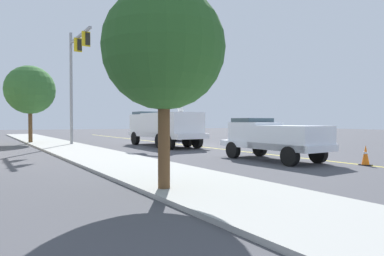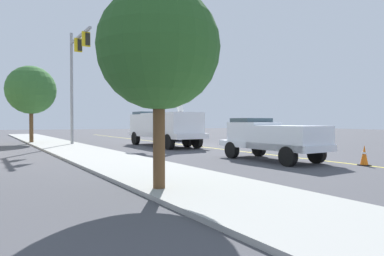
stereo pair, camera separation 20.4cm
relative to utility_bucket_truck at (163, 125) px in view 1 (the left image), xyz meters
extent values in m
plane|color=#47474C|center=(0.52, -1.99, -1.61)|extent=(120.00, 120.00, 0.00)
cube|color=#9E9E99|center=(-1.17, 6.54, -1.55)|extent=(59.56, 15.16, 0.12)
cube|color=yellow|center=(0.52, -1.99, -1.61)|extent=(49.08, 9.85, 0.01)
cube|color=white|center=(-0.18, -0.05, -0.71)|extent=(8.53, 4.04, 0.36)
cube|color=white|center=(2.39, 0.46, 0.06)|extent=(3.03, 2.81, 1.60)
cube|color=#384C56|center=(2.59, 0.50, 0.76)|extent=(2.18, 2.41, 0.64)
cube|color=white|center=(-1.15, -0.24, 0.01)|extent=(5.63, 3.47, 1.80)
cube|color=white|center=(-2.07, -0.34, 2.42)|extent=(1.40, 0.72, 3.02)
cube|color=white|center=(-0.39, 0.25, 4.25)|extent=(2.47, 1.10, 1.02)
cube|color=white|center=(0.76, 0.66, 4.47)|extent=(0.90, 0.90, 0.90)
cube|color=yellow|center=(0.76, 0.66, 5.07)|extent=(0.36, 0.24, 0.60)
cylinder|color=black|center=(2.41, 1.61, -1.09)|extent=(1.09, 0.54, 1.04)
cylinder|color=black|center=(2.85, -0.59, -1.09)|extent=(1.09, 0.54, 1.04)
cylinder|color=black|center=(-1.85, 0.77, -1.09)|extent=(1.09, 0.54, 1.04)
cylinder|color=black|center=(-1.41, -1.44, -1.09)|extent=(1.09, 0.54, 1.04)
cylinder|color=black|center=(-3.14, 0.52, -1.09)|extent=(1.09, 0.54, 1.04)
cylinder|color=black|center=(-2.70, -1.69, -1.09)|extent=(1.09, 0.54, 1.04)
cube|color=white|center=(-10.99, -2.18, -0.86)|extent=(5.90, 3.15, 0.30)
cube|color=white|center=(-9.78, -1.94, -0.31)|extent=(2.35, 2.29, 1.10)
cube|color=#384C56|center=(-9.58, -1.90, 0.17)|extent=(1.66, 1.99, 0.56)
cube|color=white|center=(-11.97, -2.38, -0.46)|extent=(3.70, 2.71, 1.10)
cylinder|color=black|center=(-9.36, -0.90, -1.19)|extent=(0.88, 0.46, 0.84)
cylinder|color=black|center=(-8.99, -2.75, -1.19)|extent=(0.88, 0.46, 0.84)
cylinder|color=black|center=(-12.98, -1.61, -1.19)|extent=(0.88, 0.46, 0.84)
cylinder|color=black|center=(-12.62, -3.47, -1.19)|extent=(0.88, 0.46, 0.84)
cube|color=navy|center=(7.29, -3.37, -0.82)|extent=(5.08, 2.79, 0.70)
cube|color=#384C56|center=(7.44, -3.34, -0.22)|extent=(3.71, 2.31, 0.60)
cylinder|color=black|center=(5.85, -4.52, -1.27)|extent=(0.71, 0.37, 0.68)
cylinder|color=black|center=(5.52, -2.84, -1.27)|extent=(0.71, 0.37, 0.68)
cylinder|color=black|center=(9.06, -3.89, -1.27)|extent=(0.71, 0.37, 0.68)
cylinder|color=black|center=(8.72, -2.21, -1.27)|extent=(0.71, 0.37, 0.68)
cube|color=black|center=(-14.00, -4.78, -1.59)|extent=(0.40, 0.40, 0.04)
cone|color=orange|center=(-14.00, -4.78, -1.15)|extent=(0.32, 0.32, 0.84)
cylinder|color=white|center=(-14.00, -4.78, -1.07)|extent=(0.20, 0.20, 0.08)
cube|color=black|center=(-7.63, -3.44, -1.59)|extent=(0.40, 0.40, 0.04)
cone|color=orange|center=(-7.63, -3.44, -1.23)|extent=(0.32, 0.32, 0.68)
cylinder|color=white|center=(-7.63, -3.44, -1.16)|extent=(0.20, 0.20, 0.08)
cube|color=black|center=(-1.38, -2.42, -1.59)|extent=(0.40, 0.40, 0.04)
cone|color=orange|center=(-1.38, -2.42, -1.19)|extent=(0.32, 0.32, 0.76)
cylinder|color=white|center=(-1.38, -2.42, -1.11)|extent=(0.20, 0.20, 0.08)
cube|color=black|center=(4.43, -0.99, -1.59)|extent=(0.40, 0.40, 0.04)
cone|color=orange|center=(4.43, -0.99, -1.21)|extent=(0.32, 0.32, 0.72)
cylinder|color=white|center=(4.43, -0.99, -1.14)|extent=(0.20, 0.20, 0.08)
cylinder|color=gray|center=(3.58, 6.46, 2.83)|extent=(0.22, 0.22, 8.87)
cube|color=gray|center=(0.99, 5.95, 6.46)|extent=(5.21, 1.18, 0.16)
cube|color=gold|center=(1.51, 6.05, 5.91)|extent=(0.23, 0.57, 1.00)
cube|color=black|center=(1.53, 5.95, 5.91)|extent=(0.26, 0.35, 0.84)
cube|color=gold|center=(-0.56, 5.64, 5.91)|extent=(0.23, 0.57, 1.00)
cube|color=black|center=(-0.54, 5.54, 5.91)|extent=(0.26, 0.35, 0.84)
cylinder|color=brown|center=(-16.01, 4.87, -0.27)|extent=(0.32, 0.32, 2.68)
sphere|color=#285623|center=(-16.01, 4.87, 2.21)|extent=(3.26, 3.26, 3.26)
cylinder|color=brown|center=(6.92, 9.62, -0.04)|extent=(0.32, 0.32, 3.14)
sphere|color=#33662D|center=(6.92, 9.62, 2.96)|extent=(4.08, 4.08, 4.08)
camera|label=1|loc=(-24.49, 7.49, 0.28)|focal=31.29mm
camera|label=2|loc=(-24.57, 7.30, 0.28)|focal=31.29mm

